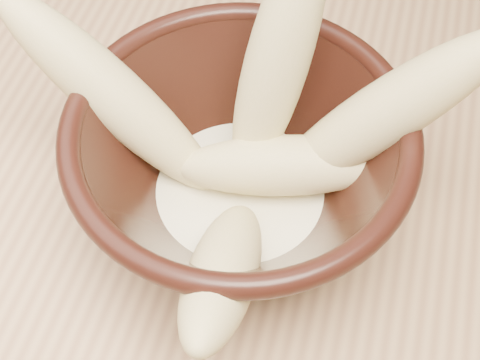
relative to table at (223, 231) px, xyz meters
The scene contains 8 objects.
table is the anchor object (origin of this frame).
bowl 0.15m from the table, 54.50° to the right, with size 0.22×0.22×0.12m.
milk_puddle 0.13m from the table, 54.50° to the right, with size 0.12×0.12×0.02m, color beige.
banana_upright 0.21m from the table, 19.02° to the left, with size 0.04×0.04×0.18m, color #CBBF78.
banana_left 0.19m from the table, 162.33° to the right, with size 0.04×0.04×0.19m, color #CBBF78.
banana_right 0.22m from the table, ahead, with size 0.04×0.04×0.18m, color #CBBF78.
banana_across 0.16m from the table, 24.57° to the right, with size 0.04×0.04×0.14m, color #CBBF78.
banana_front 0.20m from the table, 72.61° to the right, with size 0.04×0.04×0.15m, color #CBBF78.
Camera 1 is at (0.09, -0.27, 1.18)m, focal length 50.00 mm.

